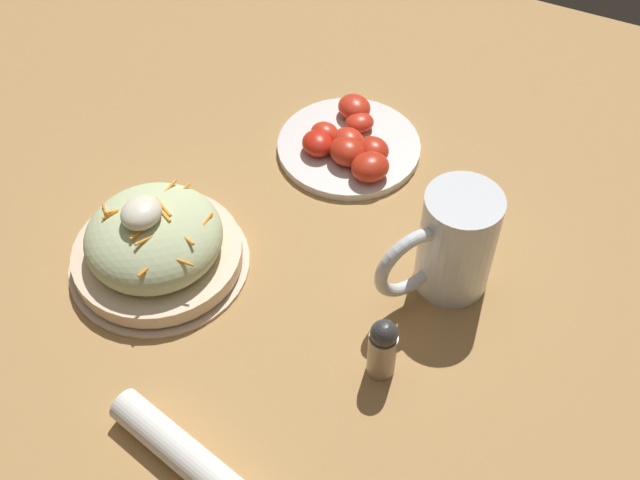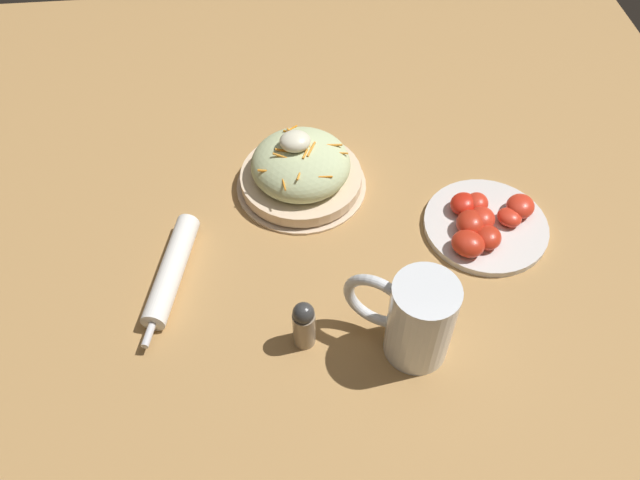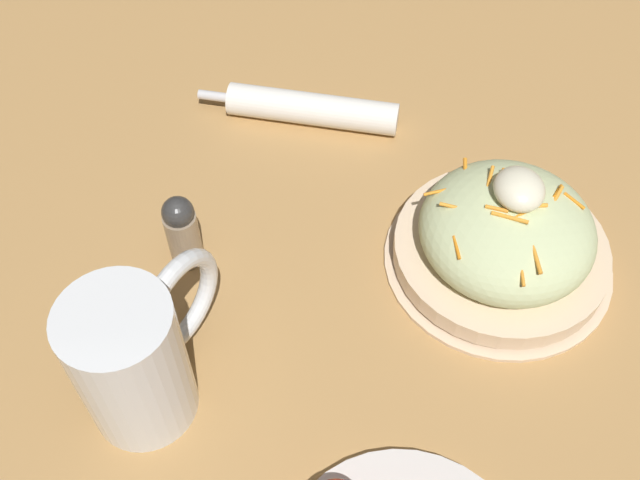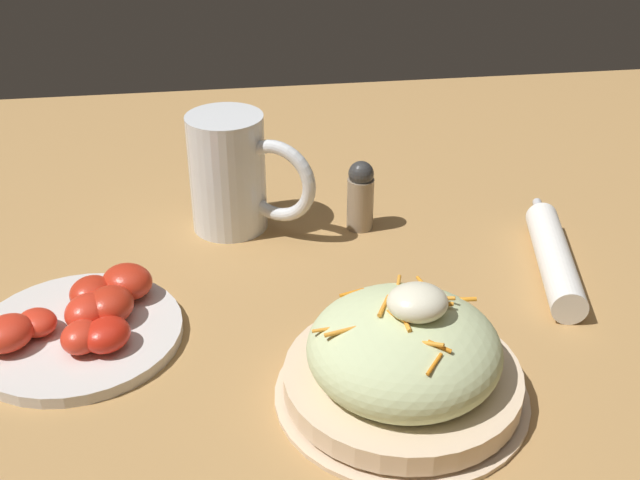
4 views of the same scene
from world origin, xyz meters
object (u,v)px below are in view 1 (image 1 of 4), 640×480
Objects in this scene: salad_plate at (155,244)px; tomato_plate at (350,144)px; beer_mug at (452,248)px; napkin_roll at (189,458)px; salt_shaker at (383,348)px.

tomato_plate is (-0.28, 0.12, -0.02)m from salad_plate.
salad_plate is 1.11× the size of tomato_plate.
tomato_plate is (-0.15, -0.19, -0.04)m from beer_mug.
salt_shaker reaches higher than napkin_roll.
tomato_plate reaches higher than napkin_roll.
salad_plate reaches higher than tomato_plate.
beer_mug is at bearing 171.09° from salt_shaker.
beer_mug is (-0.13, 0.32, 0.02)m from salad_plate.
tomato_plate is 2.32× the size of salt_shaker.
beer_mug is 1.68× the size of salt_shaker.
napkin_roll is 0.23m from salt_shaker.
salt_shaker is (0.15, -0.02, -0.02)m from beer_mug.
beer_mug reaches higher than tomato_plate.
beer_mug is at bearing 52.14° from tomato_plate.
salad_plate is at bearing -24.17° from tomato_plate.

